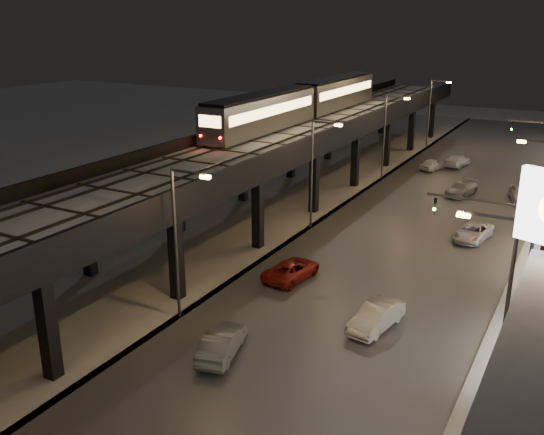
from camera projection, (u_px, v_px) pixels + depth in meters
The scene contains 21 objects.
road_surface at pixel (421, 229), 50.13m from camera, with size 17.00×120.00×0.06m, color #46474D.
under_viaduct_pavement at pixel (277, 206), 56.29m from camera, with size 11.00×120.00×0.06m, color #9FA1A8.
elevated_viaduct at pixel (260, 153), 51.89m from camera, with size 9.00×100.00×6.30m.
viaduct_trackbed at pixel (261, 144), 51.76m from camera, with size 8.40×100.00×0.32m.
viaduct_parapet_streetside at pixel (307, 144), 49.65m from camera, with size 0.30×100.00×1.10m, color black.
viaduct_parapet_far at pixel (218, 134), 53.61m from camera, with size 0.30×100.00×1.10m, color black.
streetlight_left_1 at pixel (179, 234), 33.80m from camera, with size 2.57×0.28×9.00m.
streetlight_right_1 at pixel (501, 300), 25.98m from camera, with size 2.56×0.28×9.00m.
streetlight_left_2 at pixel (315, 167), 48.77m from camera, with size 2.57×0.28×9.00m.
streetlight_left_3 at pixel (387, 131), 63.74m from camera, with size 2.57×0.28×9.00m.
streetlight_left_4 at pixel (431, 109), 78.71m from camera, with size 2.57×0.28×9.00m.
traffic_light_rig_a at pixel (509, 246), 34.10m from camera, with size 6.10×0.34×7.00m.
subway_train at pixel (303, 101), 63.41m from camera, with size 2.87×34.72×3.43m.
car_near_white at pixel (222, 343), 31.31m from camera, with size 1.53×4.40×1.45m, color slate.
car_mid_silver at pixel (292, 270), 40.47m from camera, with size 2.17×4.70×1.31m, color maroon.
car_mid_dark at pixel (457, 161), 70.82m from camera, with size 1.94×4.77×1.39m, color silver.
car_far_white at pixel (433, 165), 69.14m from camera, with size 1.52×3.79×1.29m, color silver.
car_onc_silver at pixel (376, 317), 34.00m from camera, with size 1.53×4.39×1.45m, color #A6A7A9.
car_onc_dark at pixel (473, 233), 47.52m from camera, with size 2.09×4.54×1.26m, color silver.
car_onc_white at pixel (462, 189), 59.34m from camera, with size 1.82×4.48×1.30m, color gray.
car_onc_red at pixel (520, 194), 57.35m from camera, with size 1.79×4.46×1.52m, color #9FA1A7.
Camera 1 is at (19.39, -12.35, 16.83)m, focal length 40.00 mm.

